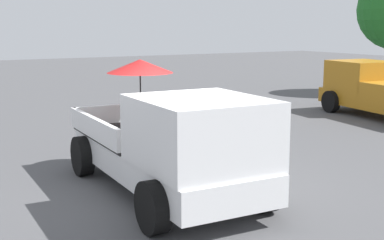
# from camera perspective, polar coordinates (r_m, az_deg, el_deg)

# --- Properties ---
(ground_plane) EXTENTS (80.00, 80.00, 0.00)m
(ground_plane) POSITION_cam_1_polar(r_m,az_deg,el_deg) (9.81, -3.13, -7.67)
(ground_plane) COLOR #4C4C4F
(pickup_truck_main) EXTENTS (5.13, 2.43, 2.31)m
(pickup_truck_main) POSITION_cam_1_polar(r_m,az_deg,el_deg) (9.22, -2.08, -2.48)
(pickup_truck_main) COLOR black
(pickup_truck_main) RESTS_ON ground
(pickup_truck_red) EXTENTS (5.01, 2.70, 1.80)m
(pickup_truck_red) POSITION_cam_1_polar(r_m,az_deg,el_deg) (18.60, 19.76, 3.00)
(pickup_truck_red) COLOR black
(pickup_truck_red) RESTS_ON ground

